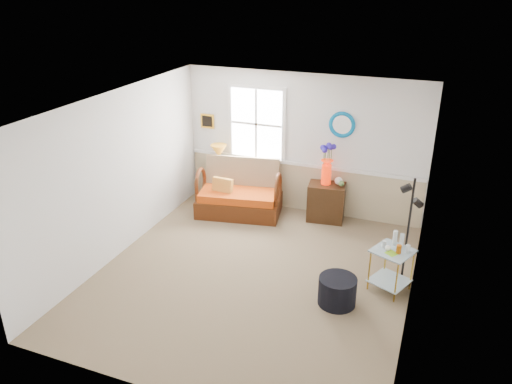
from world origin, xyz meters
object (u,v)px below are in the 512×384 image
(floor_lamp, at_px, (408,233))
(loveseat, at_px, (239,189))
(side_table, at_px, (391,270))
(lamp_stand, at_px, (220,187))
(ottoman, at_px, (337,291))
(cabinet, at_px, (326,202))

(floor_lamp, bearing_deg, loveseat, 160.66)
(side_table, bearing_deg, lamp_stand, 151.65)
(side_table, distance_m, ottoman, 0.87)
(cabinet, xyz_separation_m, side_table, (1.39, -1.84, -0.03))
(loveseat, bearing_deg, ottoman, -52.79)
(cabinet, bearing_deg, loveseat, -175.48)
(ottoman, bearing_deg, floor_lamp, 47.49)
(ottoman, bearing_deg, loveseat, 137.96)
(lamp_stand, height_order, floor_lamp, floor_lamp)
(floor_lamp, bearing_deg, cabinet, 136.80)
(lamp_stand, distance_m, cabinet, 2.16)
(ottoman, bearing_deg, lamp_stand, 139.33)
(loveseat, distance_m, cabinet, 1.62)
(side_table, xyz_separation_m, floor_lamp, (0.15, 0.24, 0.50))
(cabinet, relative_size, ottoman, 1.34)
(cabinet, distance_m, side_table, 2.31)
(loveseat, xyz_separation_m, ottoman, (2.35, -2.12, -0.30))
(floor_lamp, bearing_deg, side_table, -118.68)
(floor_lamp, bearing_deg, ottoman, -129.65)
(loveseat, bearing_deg, cabinet, 0.77)
(lamp_stand, height_order, cabinet, cabinet)
(loveseat, relative_size, cabinet, 2.18)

